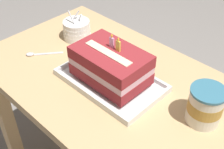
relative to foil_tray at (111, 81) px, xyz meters
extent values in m
cube|color=tan|center=(-0.01, 0.02, -0.02)|extent=(1.07, 0.63, 0.04)
cube|color=tan|center=(-0.48, -0.24, -0.41)|extent=(0.06, 0.06, 0.74)
cube|color=tan|center=(-0.48, 0.28, -0.41)|extent=(0.06, 0.06, 0.74)
cube|color=silver|center=(0.00, 0.00, 0.00)|extent=(0.38, 0.23, 0.01)
cube|color=silver|center=(0.00, -0.11, 0.01)|extent=(0.38, 0.01, 0.02)
cube|color=silver|center=(0.00, 0.11, 0.01)|extent=(0.38, 0.01, 0.02)
cube|color=silver|center=(-0.18, 0.00, 0.01)|extent=(0.01, 0.21, 0.02)
cube|color=silver|center=(0.18, 0.00, 0.01)|extent=(0.01, 0.21, 0.02)
cube|color=maroon|center=(0.00, 0.00, 0.04)|extent=(0.26, 0.17, 0.04)
cube|color=beige|center=(0.00, 0.00, 0.07)|extent=(0.26, 0.17, 0.03)
cube|color=maroon|center=(0.00, 0.00, 0.11)|extent=(0.26, 0.17, 0.04)
cube|color=beige|center=(0.00, -0.01, 0.13)|extent=(0.19, 0.03, 0.00)
cube|color=#E099C6|center=(-0.02, 0.02, 0.15)|extent=(0.02, 0.01, 0.04)
ellipsoid|color=yellow|center=(-0.02, 0.02, 0.18)|extent=(0.01, 0.01, 0.01)
cube|color=#EFC64C|center=(0.01, 0.02, 0.15)|extent=(0.02, 0.01, 0.04)
ellipsoid|color=yellow|center=(0.01, 0.02, 0.18)|extent=(0.01, 0.01, 0.01)
cylinder|color=white|center=(-0.32, 0.12, 0.01)|extent=(0.12, 0.12, 0.03)
cylinder|color=white|center=(-0.32, 0.12, 0.02)|extent=(0.12, 0.12, 0.03)
cylinder|color=white|center=(-0.32, 0.12, 0.04)|extent=(0.12, 0.12, 0.03)
cylinder|color=white|center=(-0.32, 0.12, 0.06)|extent=(0.12, 0.12, 0.03)
cylinder|color=silver|center=(-0.32, 0.10, 0.09)|extent=(0.05, 0.01, 0.06)
cylinder|color=silver|center=(-0.34, 0.12, 0.09)|extent=(0.03, 0.04, 0.05)
cylinder|color=silver|center=(-0.32, 0.13, 0.09)|extent=(0.05, 0.02, 0.05)
cylinder|color=silver|center=(0.33, 0.07, 0.05)|extent=(0.11, 0.11, 0.12)
cylinder|color=#B78938|center=(0.33, 0.07, 0.06)|extent=(0.11, 0.11, 0.04)
cylinder|color=teal|center=(0.33, 0.07, 0.11)|extent=(0.11, 0.11, 0.01)
ellipsoid|color=silver|center=(-0.36, -0.11, 0.00)|extent=(0.04, 0.04, 0.01)
cube|color=silver|center=(-0.31, -0.05, 0.00)|extent=(0.08, 0.10, 0.00)
camera|label=1|loc=(0.59, -0.60, 0.71)|focal=48.68mm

